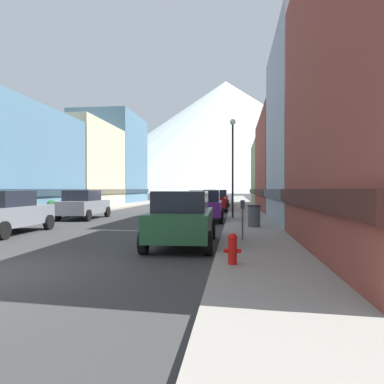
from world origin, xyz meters
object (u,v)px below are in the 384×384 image
fire_hydrant_near (233,248)px  pedestrian_0 (64,203)px  trash_bin_right (254,216)px  car_right_2 (215,200)px  parking_meter_near (243,214)px  car_left_1 (84,204)px  car_right_1 (205,206)px  car_right_3 (219,198)px  car_driving_0 (210,195)px  potted_plant_0 (52,206)px  streetlamp_right (233,153)px  car_left_0 (6,212)px  car_right_0 (182,218)px

fire_hydrant_near → pedestrian_0: 19.36m
fire_hydrant_near → trash_bin_right: (0.90, 8.25, 0.12)m
car_right_2 → parking_meter_near: car_right_2 is taller
car_left_1 → car_right_1: size_ratio=1.00×
car_right_3 → trash_bin_right: bearing=-83.3°
car_right_3 → car_driving_0: size_ratio=1.00×
car_right_1 → trash_bin_right: bearing=-58.9°
car_right_3 → car_right_2: bearing=-90.0°
car_right_2 → parking_meter_near: (1.95, -18.09, 0.11)m
car_right_1 → potted_plant_0: bearing=166.1°
car_right_2 → car_driving_0: size_ratio=1.01×
potted_plant_0 → streetlamp_right: (12.35, -1.85, 3.32)m
car_left_0 → trash_bin_right: 10.51m
car_right_3 → parking_meter_near: bearing=-85.7°
car_right_1 → pedestrian_0: 10.47m
parking_meter_near → trash_bin_right: parking_meter_near is taller
pedestrian_0 → potted_plant_0: bearing=-159.6°
car_left_0 → car_right_2: size_ratio=0.99×
car_left_0 → car_right_3: (7.60, 24.38, 0.00)m
parking_meter_near → pedestrian_0: 16.66m
parking_meter_near → trash_bin_right: 4.45m
car_right_2 → car_right_3: size_ratio=1.01×
fire_hydrant_near → streetlamp_right: size_ratio=0.12×
car_driving_0 → fire_hydrant_near: bearing=-85.3°
car_right_0 → potted_plant_0: bearing=132.6°
fire_hydrant_near → trash_bin_right: 8.30m
car_left_0 → car_driving_0: bearing=82.5°
car_left_1 → car_right_2: 11.70m
car_right_2 → fire_hydrant_near: 22.02m
car_left_1 → car_right_2: bearing=49.5°
potted_plant_0 → parking_meter_near: bearing=-41.5°
car_right_0 → car_right_1: size_ratio=1.00×
car_left_0 → car_right_3: size_ratio=1.00×
fire_hydrant_near → car_right_0: bearing=116.0°
car_left_0 → car_right_2: (7.60, 16.42, 0.00)m
car_left_1 → streetlamp_right: bearing=1.5°
car_right_3 → fire_hydrant_near: bearing=-86.8°
car_right_2 → potted_plant_0: bearing=-147.8°
potted_plant_0 → car_left_1: bearing=-33.1°
streetlamp_right → pedestrian_0: bearing=169.6°
car_right_2 → trash_bin_right: size_ratio=4.56×
car_right_1 → car_driving_0: 34.23m
car_left_1 → car_right_1: 7.62m
car_right_0 → streetlamp_right: streetlamp_right is taller
car_right_3 → streetlamp_right: streetlamp_right is taller
car_left_1 → parking_meter_near: car_left_1 is taller
potted_plant_0 → streetlamp_right: streetlamp_right is taller
fire_hydrant_near → streetlamp_right: streetlamp_right is taller
car_right_3 → potted_plant_0: 18.30m
potted_plant_0 → pedestrian_0: size_ratio=0.60×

